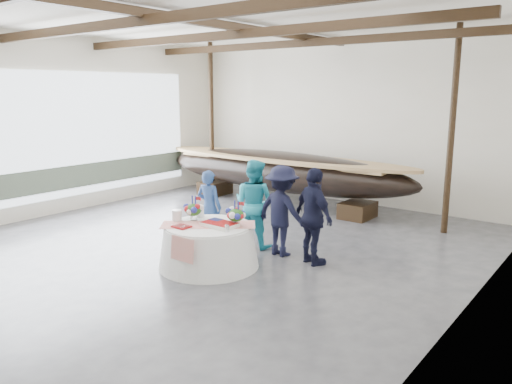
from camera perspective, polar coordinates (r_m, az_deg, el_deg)
The scene contains 14 objects.
floor at distance 9.99m, azimuth -7.24°, elevation -6.79°, with size 10.00×12.00×0.01m, color #3D3D42.
wall_back at distance 14.39m, azimuth 9.72°, elevation 7.90°, with size 10.00×0.02×4.50m, color silver.
wall_left at distance 13.53m, azimuth -22.85°, elevation 6.94°, with size 0.02×12.00×4.50m, color silver.
wall_right at distance 6.97m, azimuth 22.97°, elevation 3.37°, with size 0.02×12.00×4.50m, color silver.
ceiling at distance 9.58m, azimuth -7.96°, elevation 19.67°, with size 10.00×12.00×0.01m, color white.
pavilion_structure at distance 10.08m, azimuth -4.64°, elevation 16.49°, with size 9.80×11.76×4.50m.
open_bay at distance 14.04m, azimuth -19.07°, elevation 5.61°, with size 0.03×7.00×3.20m.
longboat_display at distance 13.71m, azimuth 2.67°, elevation 2.43°, with size 7.97×1.59×1.49m.
banquet_table at distance 9.06m, azimuth -5.43°, elevation -6.12°, with size 1.80×1.80×0.77m.
tabletop_items at distance 9.00m, azimuth -5.18°, elevation -2.68°, with size 1.65×1.47×0.40m.
guest_woman_blue at distance 10.34m, azimuth -5.37°, elevation -1.70°, with size 0.56×0.37×1.54m, color navy.
guest_woman_teal at distance 10.05m, azimuth -0.22°, elevation -1.31°, with size 0.87×0.68×1.78m, color teal.
guest_man_left at distance 9.52m, azimuth 2.98°, elevation -2.16°, with size 1.13×0.65×1.75m, color black.
guest_man_right at distance 9.06m, azimuth 6.62°, elevation -2.82°, with size 1.05×0.44×1.79m, color black.
Camera 1 is at (6.72, -6.69, 3.14)m, focal length 35.00 mm.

